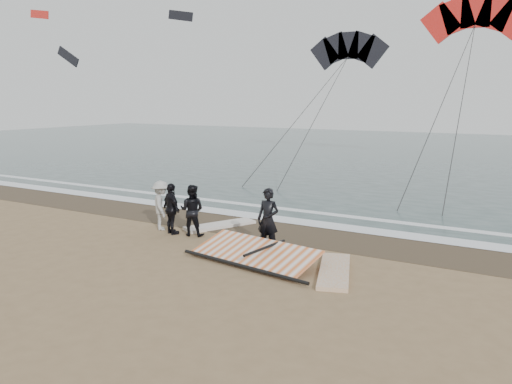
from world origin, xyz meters
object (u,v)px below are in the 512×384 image
(man_main, at_px, (268,220))
(board_white, at_px, (334,271))
(board_cream, at_px, (220,225))
(sail_rig, at_px, (256,253))

(man_main, bearing_deg, board_white, -19.57)
(board_white, distance_m, board_cream, 5.89)
(man_main, height_order, board_cream, man_main)
(man_main, relative_size, board_cream, 0.73)
(man_main, distance_m, sail_rig, 1.26)
(board_white, bearing_deg, sail_rig, 163.93)
(board_white, xyz_separation_m, sail_rig, (-2.34, -0.08, 0.14))
(man_main, height_order, sail_rig, man_main)
(board_white, bearing_deg, board_cream, 136.09)
(man_main, xyz_separation_m, board_white, (2.48, -0.92, -0.90))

